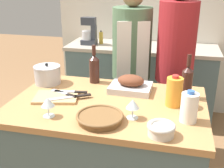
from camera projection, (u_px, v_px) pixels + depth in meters
kitchen_island at (108, 161)px, 2.01m from camera, size 1.27×0.84×0.94m
back_counter at (140, 82)px, 3.52m from camera, size 1.79×0.60×0.92m
back_wall at (147, 12)px, 3.54m from camera, size 2.29×0.10×2.55m
roasting_pan at (131, 85)px, 2.00m from camera, size 0.30×0.24×0.12m
wicker_basket at (100, 117)px, 1.59m from camera, size 0.27×0.27×0.04m
cutting_board at (56, 97)px, 1.89m from camera, size 0.33×0.26×0.02m
stock_pot at (47, 75)px, 2.14m from camera, size 0.20×0.20×0.16m
mixing_bowl at (161, 129)px, 1.45m from camera, size 0.15×0.15×0.07m
juice_jug at (174, 92)px, 1.76m from camera, size 0.10×0.10×0.20m
milk_jug at (189, 107)px, 1.57m from camera, size 0.10×0.10×0.19m
wine_bottle_green at (187, 81)px, 1.86m from camera, size 0.07×0.07×0.30m
wine_bottle_dark at (94, 68)px, 2.14m from camera, size 0.08×0.08×0.29m
wine_glass_left at (48, 103)px, 1.62m from camera, size 0.08×0.08×0.12m
wine_glass_right at (133, 105)px, 1.60m from camera, size 0.08×0.08×0.12m
knife_chef at (71, 97)px, 1.87m from camera, size 0.26×0.18×0.01m
knife_paring at (65, 94)px, 1.92m from camera, size 0.22×0.10×0.01m
knife_bread at (72, 92)px, 1.95m from camera, size 0.23×0.06×0.01m
stand_mixer at (89, 33)px, 3.38m from camera, size 0.18×0.14×0.33m
condiment_bottle_tall at (141, 38)px, 3.48m from camera, size 0.05×0.05×0.14m
condiment_bottle_short at (165, 41)px, 3.19m from camera, size 0.05×0.05×0.19m
condiment_bottle_extra at (101, 38)px, 3.43m from camera, size 0.05×0.05×0.16m
person_cook_aproned at (131, 66)px, 2.69m from camera, size 0.37×0.39×1.64m
person_cook_guest at (174, 66)px, 2.51m from camera, size 0.33×0.33×1.72m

